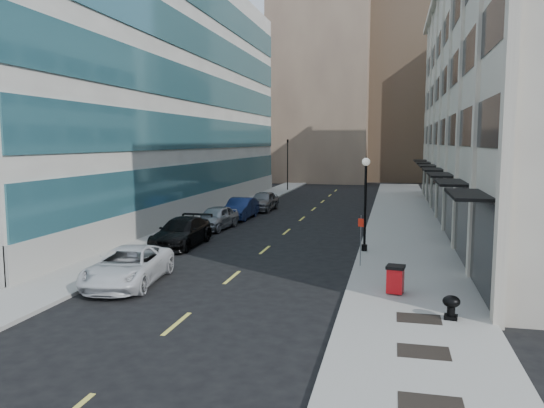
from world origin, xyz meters
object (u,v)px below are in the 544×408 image
at_px(car_blue_sedan, 241,208).
at_px(trash_bin, 395,278).
at_px(car_silver_sedan, 216,218).
at_px(urn_planter, 451,305).
at_px(car_white_van, 128,266).
at_px(car_black_pickup, 182,232).
at_px(lamppost, 365,195).
at_px(car_grey_sedan, 263,201).
at_px(traffic_signal, 288,143).
at_px(sign_post, 361,233).

height_order(car_blue_sedan, trash_bin, car_blue_sedan).
bearing_deg(car_blue_sedan, trash_bin, -57.21).
distance_m(car_silver_sedan, urn_planter, 20.80).
bearing_deg(car_white_van, car_black_pickup, 90.32).
bearing_deg(lamppost, car_white_van, -137.92).
xyz_separation_m(car_silver_sedan, urn_planter, (13.40, -15.91, -0.16)).
bearing_deg(car_white_van, car_grey_sedan, 83.90).
bearing_deg(car_black_pickup, lamppost, 1.19).
distance_m(traffic_signal, lamppost, 35.55).
relative_size(car_white_van, urn_planter, 7.01).
height_order(trash_bin, lamppost, lamppost).
xyz_separation_m(car_white_van, car_silver_sedan, (-0.98, 13.91, 0.03)).
xyz_separation_m(traffic_signal, urn_planter, (14.10, -44.00, -5.10)).
bearing_deg(car_black_pickup, car_blue_sedan, 88.61).
xyz_separation_m(car_grey_sedan, trash_bin, (10.92, -23.51, -0.09)).
relative_size(traffic_signal, car_grey_sedan, 1.46).
bearing_deg(car_white_van, lamppost, 35.39).
relative_size(lamppost, sign_post, 2.11).
height_order(car_black_pickup, car_silver_sedan, car_black_pickup).
height_order(car_silver_sedan, lamppost, lamppost).
height_order(traffic_signal, car_blue_sedan, traffic_signal).
relative_size(car_blue_sedan, lamppost, 0.96).
xyz_separation_m(car_white_van, lamppost, (9.12, 8.23, 2.32)).
distance_m(traffic_signal, trash_bin, 43.53).
relative_size(car_black_pickup, lamppost, 1.08).
relative_size(trash_bin, urn_planter, 1.39).
xyz_separation_m(car_blue_sedan, sign_post, (9.86, -14.19, 0.88)).
bearing_deg(lamppost, car_black_pickup, -178.69).
relative_size(car_blue_sedan, urn_planter, 6.20).
relative_size(car_black_pickup, car_blue_sedan, 1.13).
height_order(car_white_van, lamppost, lamppost).
distance_m(car_blue_sedan, trash_bin, 21.63).
bearing_deg(car_grey_sedan, lamppost, -57.44).
xyz_separation_m(car_black_pickup, car_blue_sedan, (0.24, 10.94, 0.01)).
distance_m(trash_bin, lamppost, 8.17).
relative_size(trash_bin, sign_post, 0.46).
xyz_separation_m(car_black_pickup, sign_post, (10.10, -3.25, 0.89)).
distance_m(car_blue_sedan, lamppost, 14.73).
bearing_deg(car_silver_sedan, car_black_pickup, -84.84).
bearing_deg(car_white_van, car_silver_sedan, 87.35).
bearing_deg(traffic_signal, car_silver_sedan, -88.57).
relative_size(car_silver_sedan, car_grey_sedan, 0.96).
relative_size(traffic_signal, lamppost, 1.40).
relative_size(traffic_signal, car_white_van, 1.29).
height_order(traffic_signal, car_grey_sedan, traffic_signal).
distance_m(car_blue_sedan, sign_post, 17.30).
height_order(car_blue_sedan, lamppost, lamppost).
distance_m(car_silver_sedan, sign_post, 13.66).
height_order(car_white_van, car_grey_sedan, car_grey_sedan).
bearing_deg(car_grey_sedan, trash_bin, -63.12).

